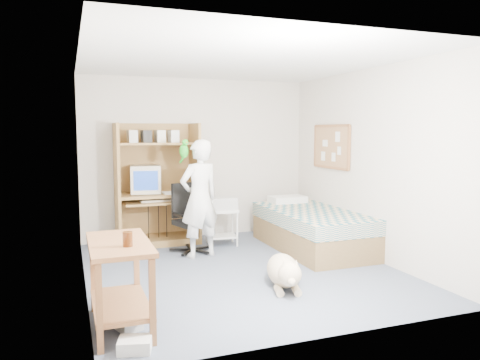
{
  "coord_description": "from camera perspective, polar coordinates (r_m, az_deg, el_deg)",
  "views": [
    {
      "loc": [
        -1.93,
        -5.2,
        1.68
      ],
      "look_at": [
        0.16,
        0.46,
        1.05
      ],
      "focal_mm": 35.0,
      "sensor_mm": 36.0,
      "label": 1
    }
  ],
  "objects": [
    {
      "name": "bed",
      "position": [
        6.8,
        8.68,
        -5.92
      ],
      "size": [
        1.02,
        2.02,
        0.66
      ],
      "color": "brown",
      "rests_on": "floor"
    },
    {
      "name": "floor_box_b",
      "position": [
        4.28,
        -13.48,
        -16.75
      ],
      "size": [
        0.25,
        0.27,
        0.08
      ],
      "primitive_type": "cube",
      "rotation": [
        0.0,
        0.0,
        0.38
      ],
      "color": "#BABAB5",
      "rests_on": "floor"
    },
    {
      "name": "parrot",
      "position": [
        6.16,
        -6.83,
        3.67
      ],
      "size": [
        0.12,
        0.2,
        0.32
      ],
      "rotation": [
        0.0,
        0.0,
        0.29
      ],
      "color": "#138517",
      "rests_on": "person"
    },
    {
      "name": "person",
      "position": [
        6.26,
        -4.95,
        -2.27
      ],
      "size": [
        0.66,
        0.53,
        1.57
      ],
      "primitive_type": "imported",
      "rotation": [
        0.0,
        0.0,
        3.44
      ],
      "color": "white",
      "rests_on": "floor"
    },
    {
      "name": "dog",
      "position": [
        5.18,
        5.39,
        -10.95
      ],
      "size": [
        0.53,
        1.05,
        0.4
      ],
      "rotation": [
        0.0,
        0.0,
        -0.28
      ],
      "color": "beige",
      "rests_on": "floor"
    },
    {
      "name": "floor",
      "position": [
        5.8,
        0.13,
        -10.89
      ],
      "size": [
        4.0,
        4.0,
        0.0
      ],
      "primitive_type": "plane",
      "color": "#4E586A",
      "rests_on": "ground"
    },
    {
      "name": "office_chair",
      "position": [
        6.6,
        -6.15,
        -5.8
      ],
      "size": [
        0.54,
        0.54,
        0.95
      ],
      "rotation": [
        0.0,
        0.0,
        0.29
      ],
      "color": "black",
      "rests_on": "floor"
    },
    {
      "name": "corkboard",
      "position": [
        7.14,
        11.05,
        4.01
      ],
      "size": [
        0.04,
        0.94,
        0.66
      ],
      "color": "#9E7347",
      "rests_on": "wall_right"
    },
    {
      "name": "pencil_cup",
      "position": [
        7.08,
        -7.24,
        -1.06
      ],
      "size": [
        0.08,
        0.08,
        0.12
      ],
      "primitive_type": "cylinder",
      "color": "gold",
      "rests_on": "computer_hutch"
    },
    {
      "name": "keyboard",
      "position": [
        6.96,
        -10.22,
        -2.48
      ],
      "size": [
        0.46,
        0.18,
        0.03
      ],
      "primitive_type": "cube",
      "rotation": [
        0.0,
        0.0,
        0.05
      ],
      "color": "beige",
      "rests_on": "computer_hutch"
    },
    {
      "name": "computer_hutch",
      "position": [
        7.1,
        -10.09,
        -1.08
      ],
      "size": [
        1.2,
        0.63,
        1.8
      ],
      "color": "olive",
      "rests_on": "floor"
    },
    {
      "name": "side_desk",
      "position": [
        4.19,
        -14.44,
        -10.7
      ],
      "size": [
        0.5,
        1.0,
        0.75
      ],
      "color": "brown",
      "rests_on": "floor"
    },
    {
      "name": "wall_left",
      "position": [
        5.22,
        -18.73,
        0.91
      ],
      "size": [
        0.02,
        4.0,
        2.5
      ],
      "primitive_type": "cube",
      "color": "beige",
      "rests_on": "floor"
    },
    {
      "name": "drink_glass",
      "position": [
        3.93,
        -13.54,
        -7.03
      ],
      "size": [
        0.08,
        0.08,
        0.12
      ],
      "primitive_type": "cylinder",
      "color": "#411E0A",
      "rests_on": "side_desk"
    },
    {
      "name": "wall_back",
      "position": [
        7.47,
        -5.21,
        2.64
      ],
      "size": [
        3.6,
        0.02,
        2.5
      ],
      "primitive_type": "cube",
      "color": "beige",
      "rests_on": "floor"
    },
    {
      "name": "crt_monitor",
      "position": [
        7.06,
        -11.45,
        0.12
      ],
      "size": [
        0.48,
        0.51,
        0.41
      ],
      "rotation": [
        0.0,
        0.0,
        -0.13
      ],
      "color": "beige",
      "rests_on": "computer_hutch"
    },
    {
      "name": "floor_box_a",
      "position": [
        3.89,
        -12.7,
        -19.01
      ],
      "size": [
        0.29,
        0.26,
        0.1
      ],
      "primitive_type": "cube",
      "rotation": [
        0.0,
        0.0,
        -0.26
      ],
      "color": "white",
      "rests_on": "floor"
    },
    {
      "name": "ceiling",
      "position": [
        5.61,
        0.14,
        14.36
      ],
      "size": [
        3.6,
        4.0,
        0.02
      ],
      "primitive_type": "cube",
      "color": "white",
      "rests_on": "wall_back"
    },
    {
      "name": "printer",
      "position": [
        6.88,
        -2.24,
        -2.84
      ],
      "size": [
        0.45,
        0.36,
        0.18
      ],
      "primitive_type": "cube",
      "rotation": [
        0.0,
        0.0,
        -0.1
      ],
      "color": "#AFAFAA",
      "rests_on": "printer_cart"
    },
    {
      "name": "wall_right",
      "position": [
        6.41,
        15.4,
        1.9
      ],
      "size": [
        0.02,
        4.0,
        2.5
      ],
      "primitive_type": "cube",
      "color": "beige",
      "rests_on": "floor"
    },
    {
      "name": "printer_cart",
      "position": [
        6.93,
        -2.23,
        -5.05
      ],
      "size": [
        0.48,
        0.4,
        0.54
      ],
      "rotation": [
        0.0,
        0.0,
        -0.1
      ],
      "color": "white",
      "rests_on": "floor"
    }
  ]
}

